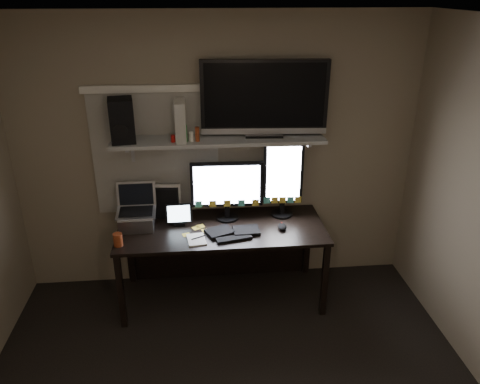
{
  "coord_description": "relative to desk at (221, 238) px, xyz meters",
  "views": [
    {
      "loc": [
        -0.18,
        -2.18,
        2.67
      ],
      "look_at": [
        0.15,
        1.25,
        1.14
      ],
      "focal_mm": 35.0,
      "sensor_mm": 36.0,
      "label": 1
    }
  ],
  "objects": [
    {
      "name": "speaker",
      "position": [
        -0.79,
        0.07,
        1.1
      ],
      "size": [
        0.23,
        0.26,
        0.36
      ],
      "primitive_type": "cube",
      "rotation": [
        0.0,
        0.0,
        0.15
      ],
      "color": "black",
      "rests_on": "wall_shelf"
    },
    {
      "name": "monitor_landscape",
      "position": [
        0.06,
        0.04,
        0.46
      ],
      "size": [
        0.64,
        0.09,
        0.56
      ],
      "primitive_type": "cube",
      "rotation": [
        0.0,
        0.0,
        -0.03
      ],
      "color": "black",
      "rests_on": "desk"
    },
    {
      "name": "game_console",
      "position": [
        -0.31,
        0.07,
        1.09
      ],
      "size": [
        0.09,
        0.28,
        0.33
      ],
      "primitive_type": "cube",
      "rotation": [
        0.0,
        0.0,
        0.01
      ],
      "color": "silver",
      "rests_on": "wall_shelf"
    },
    {
      "name": "file_sorter",
      "position": [
        -0.49,
        0.14,
        0.33
      ],
      "size": [
        0.26,
        0.14,
        0.31
      ],
      "primitive_type": "cube",
      "rotation": [
        0.0,
        0.0,
        -0.12
      ],
      "color": "black",
      "rests_on": "desk"
    },
    {
      "name": "desk",
      "position": [
        0.0,
        0.0,
        0.0
      ],
      "size": [
        1.8,
        0.75,
        0.73
      ],
      "color": "black",
      "rests_on": "floor"
    },
    {
      "name": "keyboard",
      "position": [
        0.09,
        -0.23,
        0.19
      ],
      "size": [
        0.49,
        0.28,
        0.03
      ],
      "primitive_type": "cube",
      "rotation": [
        0.0,
        0.0,
        0.22
      ],
      "color": "black",
      "rests_on": "desk"
    },
    {
      "name": "mouse",
      "position": [
        0.52,
        -0.2,
        0.2
      ],
      "size": [
        0.08,
        0.12,
        0.04
      ],
      "primitive_type": "ellipsoid",
      "rotation": [
        0.0,
        0.0,
        -0.06
      ],
      "color": "black",
      "rests_on": "desk"
    },
    {
      "name": "ceiling",
      "position": [
        0.0,
        -1.55,
        1.95
      ],
      "size": [
        3.6,
        3.6,
        0.0
      ],
      "primitive_type": "plane",
      "rotation": [
        3.14,
        0.0,
        0.0
      ],
      "color": "silver",
      "rests_on": "back_wall"
    },
    {
      "name": "wall_shelf",
      "position": [
        0.0,
        0.08,
        0.91
      ],
      "size": [
        1.8,
        0.35,
        0.03
      ],
      "primitive_type": "cube",
      "color": "#9F9F9B",
      "rests_on": "back_wall"
    },
    {
      "name": "sticky_notes",
      "position": [
        -0.19,
        -0.19,
        0.18
      ],
      "size": [
        0.3,
        0.24,
        0.0
      ],
      "primitive_type": null,
      "rotation": [
        0.0,
        0.0,
        0.13
      ],
      "color": "gold",
      "rests_on": "desk"
    },
    {
      "name": "cup",
      "position": [
        -0.85,
        -0.36,
        0.23
      ],
      "size": [
        0.08,
        0.08,
        0.11
      ],
      "primitive_type": "cylinder",
      "rotation": [
        0.0,
        0.0,
        -0.13
      ],
      "color": "maroon",
      "rests_on": "desk"
    },
    {
      "name": "monitor_portrait",
      "position": [
        0.57,
        0.07,
        0.53
      ],
      "size": [
        0.36,
        0.08,
        0.71
      ],
      "primitive_type": "cube",
      "rotation": [
        0.0,
        0.0,
        -0.04
      ],
      "color": "black",
      "rests_on": "desk"
    },
    {
      "name": "tv",
      "position": [
        0.39,
        0.12,
        1.25
      ],
      "size": [
        1.08,
        0.26,
        0.64
      ],
      "primitive_type": "cube",
      "rotation": [
        0.0,
        0.0,
        -0.07
      ],
      "color": "black",
      "rests_on": "wall_shelf"
    },
    {
      "name": "bottles",
      "position": [
        -0.28,
        0.0,
        1.0
      ],
      "size": [
        0.23,
        0.05,
        0.14
      ],
      "primitive_type": null,
      "rotation": [
        0.0,
        0.0,
        -0.0
      ],
      "color": "#A50F0C",
      "rests_on": "wall_shelf"
    },
    {
      "name": "laptop",
      "position": [
        -0.73,
        -0.06,
        0.36
      ],
      "size": [
        0.34,
        0.27,
        0.38
      ],
      "primitive_type": "cube",
      "rotation": [
        0.0,
        0.0,
        0.01
      ],
      "color": "#B4B5B9",
      "rests_on": "desk"
    },
    {
      "name": "tablet",
      "position": [
        -0.37,
        -0.04,
        0.28
      ],
      "size": [
        0.24,
        0.11,
        0.2
      ],
      "primitive_type": "cube",
      "rotation": [
        0.0,
        0.0,
        0.04
      ],
      "color": "black",
      "rests_on": "desk"
    },
    {
      "name": "window_blinds",
      "position": [
        -0.55,
        0.24,
        0.75
      ],
      "size": [
        1.1,
        0.02,
        1.1
      ],
      "primitive_type": "cube",
      "color": "#B1AD9F",
      "rests_on": "back_wall"
    },
    {
      "name": "back_wall",
      "position": [
        0.0,
        0.25,
        0.7
      ],
      "size": [
        3.6,
        0.0,
        3.6
      ],
      "primitive_type": "plane",
      "rotation": [
        1.57,
        0.0,
        0.0
      ],
      "color": "#82725D",
      "rests_on": "floor"
    },
    {
      "name": "notepad",
      "position": [
        -0.22,
        -0.33,
        0.18
      ],
      "size": [
        0.17,
        0.22,
        0.01
      ],
      "primitive_type": "cube",
      "rotation": [
        0.0,
        0.0,
        0.14
      ],
      "color": "silver",
      "rests_on": "desk"
    }
  ]
}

